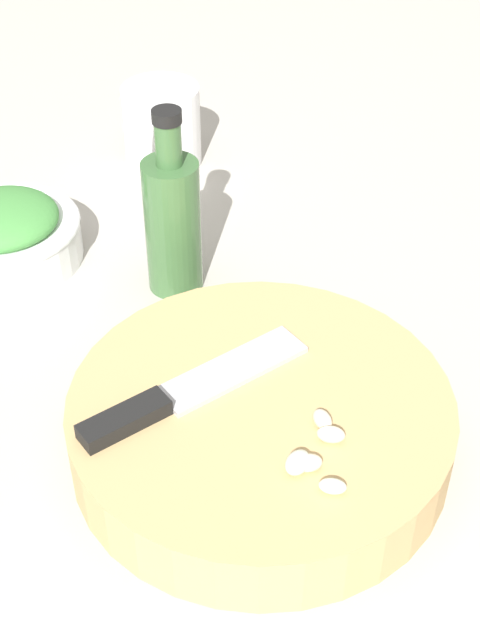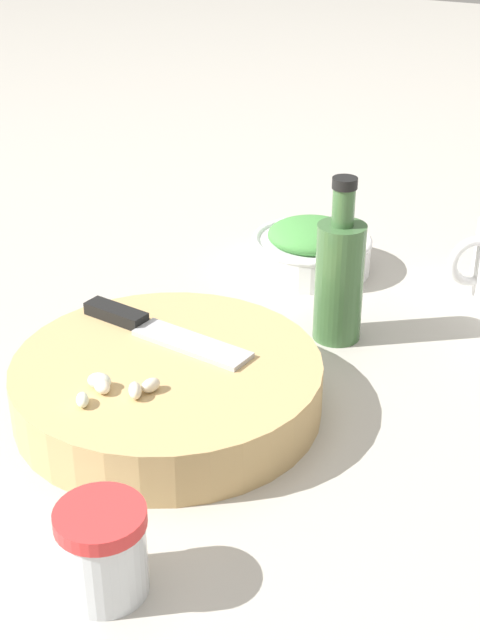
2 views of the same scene
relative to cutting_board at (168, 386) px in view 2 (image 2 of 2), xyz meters
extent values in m
plane|color=#B2ADA3|center=(-0.10, 0.09, -0.03)|extent=(5.00, 5.00, 0.00)
cylinder|color=tan|center=(0.00, 0.00, 0.00)|extent=(0.30, 0.30, 0.05)
cube|color=black|center=(-0.05, -0.09, 0.03)|extent=(0.03, 0.07, 0.01)
cube|color=#B2B2B7|center=(-0.04, 0.01, 0.03)|extent=(0.05, 0.13, 0.01)
ellipsoid|color=silver|center=(0.07, -0.03, 0.03)|extent=(0.02, 0.02, 0.01)
ellipsoid|color=silver|center=(0.10, -0.03, 0.03)|extent=(0.02, 0.02, 0.01)
ellipsoid|color=silver|center=(0.05, 0.01, 0.03)|extent=(0.02, 0.02, 0.01)
ellipsoid|color=#F3E4C7|center=(0.07, -0.02, 0.03)|extent=(0.02, 0.02, 0.01)
ellipsoid|color=beige|center=(0.06, 0.01, 0.03)|extent=(0.02, 0.02, 0.01)
cylinder|color=white|center=(-0.36, 0.00, -0.01)|extent=(0.15, 0.15, 0.04)
torus|color=white|center=(-0.36, 0.00, 0.01)|extent=(0.15, 0.15, 0.01)
ellipsoid|color=#478E42|center=(-0.36, 0.00, 0.02)|extent=(0.11, 0.11, 0.03)
cylinder|color=silver|center=(0.22, 0.08, 0.00)|extent=(0.06, 0.06, 0.06)
cylinder|color=red|center=(0.22, 0.08, 0.04)|extent=(0.07, 0.07, 0.01)
torus|color=white|center=(-0.37, 0.20, 0.02)|extent=(0.05, 0.06, 0.06)
cylinder|color=#3D6638|center=(-0.21, 0.10, 0.04)|extent=(0.05, 0.05, 0.13)
cylinder|color=#3D6638|center=(-0.21, 0.10, 0.13)|extent=(0.02, 0.02, 0.04)
cylinder|color=black|center=(-0.21, 0.10, 0.15)|extent=(0.03, 0.03, 0.01)
camera|label=1|loc=(0.34, -0.34, 0.50)|focal=50.00mm
camera|label=2|loc=(0.61, 0.39, 0.46)|focal=50.00mm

